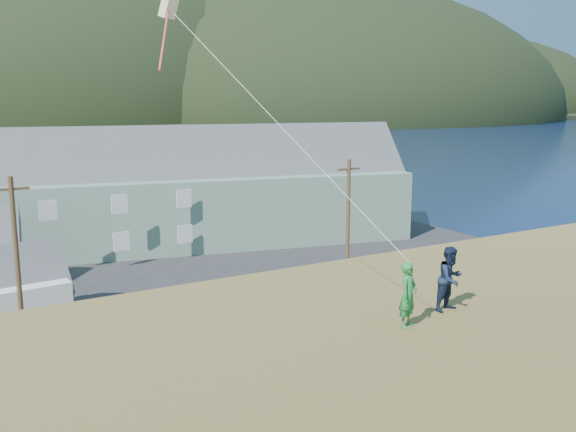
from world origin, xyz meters
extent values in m
plane|color=#0A1638|center=(0.00, 0.00, 0.00)|extent=(900.00, 900.00, 0.00)
cube|color=#4C3D19|center=(0.00, -2.00, 0.05)|extent=(110.00, 8.00, 0.10)
cube|color=#28282B|center=(0.00, 17.00, 0.06)|extent=(72.00, 36.00, 0.12)
ellipsoid|color=black|center=(70.00, 290.00, 2.00)|extent=(230.00, 207.00, 142.60)
ellipsoid|color=black|center=(180.00, 270.00, 2.00)|extent=(280.00, 252.00, 134.40)
ellipsoid|color=black|center=(300.00, 300.00, 2.00)|extent=(240.00, 216.00, 100.80)
cube|color=slate|center=(14.36, 20.79, 3.08)|extent=(35.85, 17.12, 5.92)
cube|color=#47474C|center=(14.36, 20.79, 7.62)|extent=(36.28, 17.00, 9.63)
cube|color=silver|center=(-3.92, 6.81, 1.43)|extent=(6.95, 5.28, 2.61)
cylinder|color=#47331E|center=(-3.53, 1.50, 4.64)|extent=(0.24, 0.24, 9.03)
cylinder|color=#47331E|center=(15.63, 1.50, 4.53)|extent=(0.24, 0.24, 8.83)
imported|color=navy|center=(-1.71, 17.24, 0.88)|extent=(2.32, 4.64, 1.52)
imported|color=#217A38|center=(2.99, -18.71, 8.03)|extent=(0.72, 0.62, 1.66)
imported|color=#141F37|center=(4.79, -18.31, 8.07)|extent=(0.94, 0.78, 1.75)
cube|color=#F9E8BE|center=(-0.69, -12.49, 15.27)|extent=(0.60, 0.60, 0.60)
cylinder|color=#E4483C|center=(-1.29, -13.74, 14.37)|extent=(0.06, 0.06, 3.31)
cylinder|color=white|center=(1.15, -15.60, 12.06)|extent=(0.02, 0.02, 9.67)
camera|label=1|loc=(-7.21, -30.33, 12.94)|focal=40.00mm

